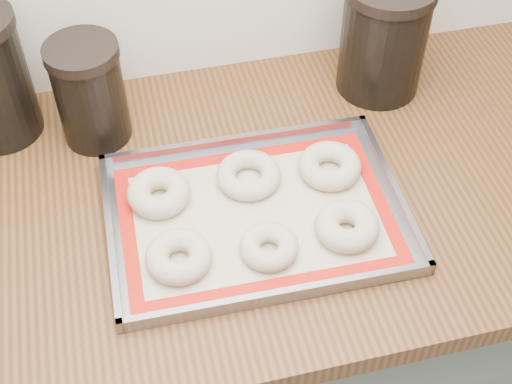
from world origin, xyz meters
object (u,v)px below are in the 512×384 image
object	(u,v)px
bagel_front_mid	(269,247)
canister_mid	(90,92)
bagel_back_mid	(249,175)
canister_right	(384,37)
bagel_front_right	(347,226)
bagel_back_left	(159,193)
bagel_front_left	(179,257)
bagel_back_right	(330,166)
baking_tray	(256,215)

from	to	relation	value
bagel_front_mid	canister_mid	bearing A→B (deg)	124.35
bagel_back_mid	canister_right	xyz separation A→B (m)	(0.29, 0.19, 0.09)
bagel_back_mid	bagel_front_right	bearing A→B (deg)	-49.70
bagel_back_left	canister_right	distance (m)	0.49
bagel_front_left	bagel_back_left	size ratio (longest dim) A/B	0.98
bagel_front_mid	canister_right	size ratio (longest dim) A/B	0.41
bagel_front_left	bagel_back_left	xyz separation A→B (m)	(-0.01, 0.13, 0.00)
canister_mid	canister_right	bearing A→B (deg)	1.35
bagel_back_left	bagel_back_right	distance (m)	0.28
baking_tray	bagel_front_left	world-z (taller)	bagel_front_left
bagel_front_left	bagel_back_right	size ratio (longest dim) A/B	0.96
bagel_back_left	canister_right	size ratio (longest dim) A/B	0.47
canister_mid	canister_right	size ratio (longest dim) A/B	0.87
baking_tray	bagel_back_right	world-z (taller)	bagel_back_right
bagel_front_left	bagel_back_mid	xyz separation A→B (m)	(0.14, 0.14, -0.00)
bagel_front_right	bagel_back_mid	bearing A→B (deg)	130.30
bagel_front_right	bagel_front_mid	bearing A→B (deg)	-176.22
bagel_back_mid	bagel_back_right	xyz separation A→B (m)	(0.13, -0.01, 0.00)
bagel_front_mid	bagel_back_mid	size ratio (longest dim) A/B	0.84
bagel_back_left	bagel_back_right	size ratio (longest dim) A/B	0.98
bagel_back_mid	bagel_back_right	size ratio (longest dim) A/B	1.01
bagel_front_mid	bagel_front_right	world-z (taller)	bagel_front_right
canister_mid	bagel_back_left	bearing A→B (deg)	-66.32
baking_tray	bagel_back_left	size ratio (longest dim) A/B	4.65
bagel_front_mid	canister_right	bearing A→B (deg)	49.00
baking_tray	bagel_front_mid	world-z (taller)	bagel_front_mid
bagel_back_mid	canister_mid	size ratio (longest dim) A/B	0.56
baking_tray	bagel_front_right	bearing A→B (deg)	-28.41
baking_tray	bagel_front_left	size ratio (longest dim) A/B	4.74
bagel_front_mid	canister_right	xyz separation A→B (m)	(0.29, 0.34, 0.09)
canister_mid	baking_tray	bearing A→B (deg)	-48.47
baking_tray	canister_right	world-z (taller)	canister_right
bagel_front_mid	bagel_front_right	size ratio (longest dim) A/B	0.90
bagel_back_mid	baking_tray	bearing A→B (deg)	-94.37
bagel_front_left	bagel_front_mid	xyz separation A→B (m)	(0.13, -0.01, -0.00)
baking_tray	bagel_front_left	distance (m)	0.15
bagel_front_mid	bagel_back_mid	distance (m)	0.15
bagel_front_right	bagel_back_mid	xyz separation A→B (m)	(-0.12, 0.14, -0.00)
bagel_front_left	bagel_back_right	distance (m)	0.30
bagel_front_right	bagel_back_mid	world-z (taller)	bagel_front_right
bagel_front_right	bagel_back_right	distance (m)	0.13
bagel_back_right	bagel_front_mid	bearing A→B (deg)	-135.16
bagel_back_left	canister_mid	distance (m)	0.21
bagel_back_left	canister_right	xyz separation A→B (m)	(0.44, 0.20, 0.08)
baking_tray	bagel_back_mid	xyz separation A→B (m)	(0.01, 0.07, 0.01)
bagel_front_left	bagel_back_mid	bearing A→B (deg)	44.98
canister_right	bagel_back_right	bearing A→B (deg)	-127.86
bagel_front_left	bagel_back_mid	distance (m)	0.19
bagel_front_right	canister_right	size ratio (longest dim) A/B	0.46
bagel_front_left	bagel_back_mid	size ratio (longest dim) A/B	0.94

